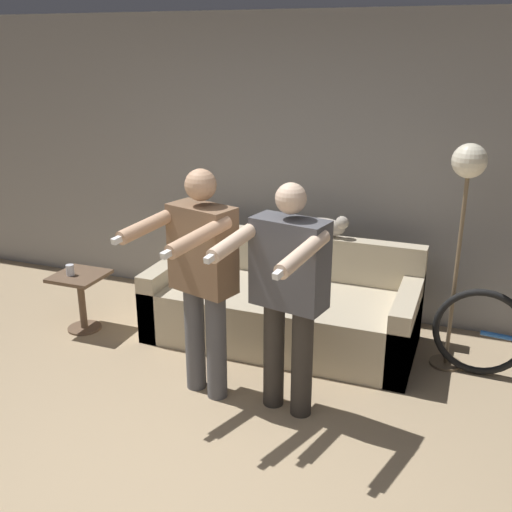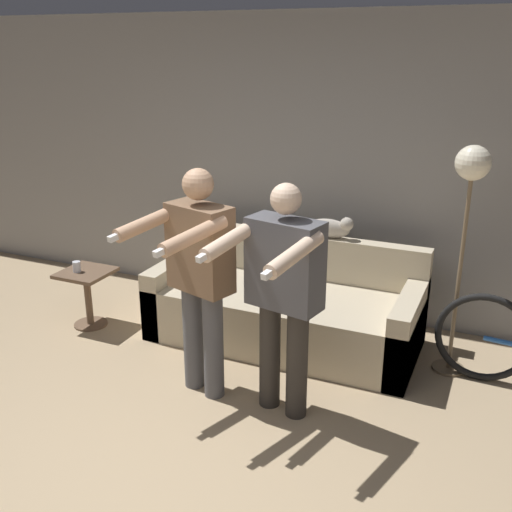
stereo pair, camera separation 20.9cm
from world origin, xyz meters
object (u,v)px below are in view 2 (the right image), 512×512
at_px(side_table, 87,287).
at_px(cat, 331,228).
at_px(cup, 77,267).
at_px(couch, 286,309).
at_px(person_right, 283,287).
at_px(floor_lamp, 470,189).
at_px(person_left, 199,270).

bearing_deg(side_table, cat, 23.04).
distance_m(side_table, cup, 0.20).
xyz_separation_m(couch, person_right, (0.35, -0.98, 0.63)).
bearing_deg(floor_lamp, person_right, -133.66).
height_order(couch, person_right, person_right).
xyz_separation_m(couch, person_left, (-0.25, -0.98, 0.65)).
height_order(cat, floor_lamp, floor_lamp).
distance_m(cat, cup, 2.16).
bearing_deg(person_left, cat, 86.55).
bearing_deg(person_right, couch, 121.43).
height_order(couch, cup, couch).
bearing_deg(side_table, couch, 15.12).
xyz_separation_m(person_left, person_right, (0.60, -0.00, -0.02)).
height_order(person_right, cup, person_right).
relative_size(floor_lamp, side_table, 3.36).
relative_size(couch, side_table, 4.28).
height_order(person_left, cat, person_left).
bearing_deg(cup, floor_lamp, 9.69).
distance_m(person_left, cat, 1.43).
distance_m(person_left, side_table, 1.61).
distance_m(person_right, side_table, 2.15).
relative_size(couch, cat, 4.34).
height_order(couch, person_left, person_left).
distance_m(couch, floor_lamp, 1.73).
bearing_deg(person_right, side_table, 176.95).
relative_size(couch, cup, 23.55).
bearing_deg(cup, person_right, -13.52).
relative_size(side_table, cup, 5.51).
relative_size(cat, cup, 5.43).
bearing_deg(floor_lamp, person_left, -147.10).
bearing_deg(couch, floor_lamp, 1.24).
xyz_separation_m(person_left, cat, (0.50, 1.34, -0.02)).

